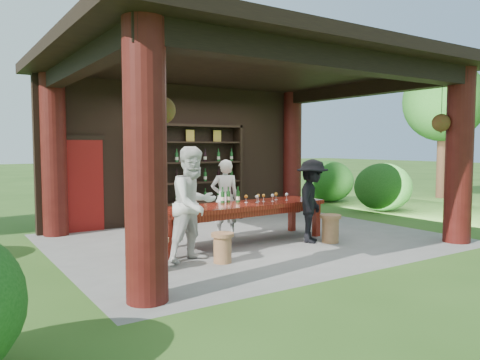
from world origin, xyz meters
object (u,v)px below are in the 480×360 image
tasting_table (239,210)px  guest_woman (194,204)px  wine_shelf (191,174)px  stool_near_right (330,228)px  guest_man (312,201)px  napkin_basket (188,205)px  host (225,198)px  stool_far_left (156,254)px  stool_near_left (222,247)px

tasting_table → guest_woman: 1.57m
wine_shelf → stool_near_right: size_ratio=5.02×
guest_man → napkin_basket: (-2.32, 0.63, 0.02)m
stool_near_right → wine_shelf: bearing=107.6°
tasting_table → guest_woman: guest_woman is taller
host → stool_far_left: bearing=59.5°
guest_woman → guest_man: (2.58, 0.07, -0.12)m
napkin_basket → tasting_table: bearing=2.4°
stool_near_right → napkin_basket: 2.79m
stool_near_right → host: (-1.38, 1.61, 0.50)m
host → guest_man: size_ratio=0.98×
guest_man → wine_shelf: bearing=64.8°
host → napkin_basket: size_ratio=6.04×
stool_far_left → guest_woman: size_ratio=0.27×
stool_near_right → guest_man: 0.62m
stool_near_left → stool_near_right: stool_near_right is taller
host → guest_woman: bearing=66.7°
wine_shelf → napkin_basket: size_ratio=10.31×
tasting_table → guest_woman: size_ratio=2.00×
napkin_basket → guest_man: bearing=-15.2°
napkin_basket → guest_woman: bearing=-109.8°
wine_shelf → stool_far_left: wine_shelf is taller
wine_shelf → host: wine_shelf is taller
guest_woman → wine_shelf: bearing=48.9°
stool_far_left → guest_woman: bearing=18.5°
tasting_table → host: host is taller
stool_near_right → stool_far_left: bearing=-178.4°
stool_far_left → guest_man: size_ratio=0.31×
stool_near_right → napkin_basket: napkin_basket is taller
stool_far_left → napkin_basket: napkin_basket is taller
host → napkin_basket: host is taller
wine_shelf → stool_near_left: bearing=-110.4°
wine_shelf → guest_man: size_ratio=1.68×
stool_near_right → guest_woman: guest_woman is taller
wine_shelf → napkin_basket: (-1.47, -2.71, -0.36)m
host → stool_near_right: bearing=152.7°
stool_near_left → guest_woman: guest_woman is taller
wine_shelf → host: size_ratio=1.71×
wine_shelf → stool_near_right: wine_shelf is taller
stool_near_left → napkin_basket: size_ratio=1.83×
napkin_basket → stool_near_right: bearing=-18.1°
wine_shelf → host: (-0.25, -1.95, -0.40)m
tasting_table → guest_man: size_ratio=2.30×
host → guest_woman: size_ratio=0.86×
stool_near_left → stool_far_left: bearing=174.9°
stool_near_right → stool_near_left: bearing=-175.5°
tasting_table → guest_man: (1.22, -0.68, 0.16)m
wine_shelf → guest_man: 3.47m
host → guest_woman: guest_woman is taller
tasting_table → napkin_basket: napkin_basket is taller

